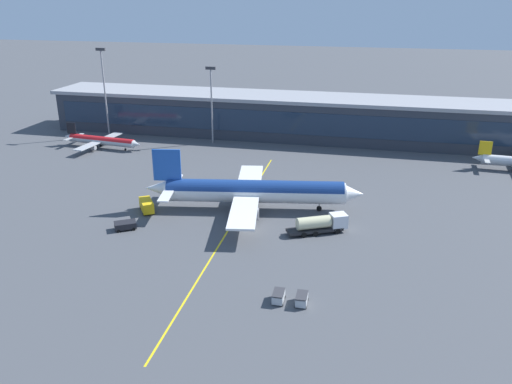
# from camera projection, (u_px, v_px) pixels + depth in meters

# --- Properties ---
(ground_plane) EXTENTS (700.00, 700.00, 0.00)m
(ground_plane) POSITION_uv_depth(u_px,v_px,m) (250.00, 230.00, 92.57)
(ground_plane) COLOR #47494F
(apron_lead_in_line) EXTENTS (1.83, 79.99, 0.01)m
(apron_lead_in_line) POSITION_uv_depth(u_px,v_px,m) (232.00, 224.00, 95.22)
(apron_lead_in_line) COLOR yellow
(apron_lead_in_line) RESTS_ON ground_plane
(terminal_building) EXTENTS (164.56, 17.88, 12.11)m
(terminal_building) POSITION_uv_depth(u_px,v_px,m) (323.00, 118.00, 149.43)
(terminal_building) COLOR #2D333D
(terminal_building) RESTS_ON ground_plane
(main_airliner) EXTENTS (42.64, 33.83, 12.03)m
(main_airliner) POSITION_uv_depth(u_px,v_px,m) (253.00, 191.00, 100.15)
(main_airliner) COLOR white
(main_airliner) RESTS_ON ground_plane
(fuel_tanker) EXTENTS (10.76, 7.11, 3.25)m
(fuel_tanker) POSITION_uv_depth(u_px,v_px,m) (321.00, 224.00, 91.09)
(fuel_tanker) COLOR #232326
(fuel_tanker) RESTS_ON ground_plane
(crew_van) EXTENTS (4.55, 5.31, 2.30)m
(crew_van) POSITION_uv_depth(u_px,v_px,m) (146.00, 205.00, 100.29)
(crew_van) COLOR yellow
(crew_van) RESTS_ON ground_plane
(pushback_tug) EXTENTS (4.44, 3.97, 1.40)m
(pushback_tug) POSITION_uv_depth(u_px,v_px,m) (125.00, 225.00, 92.70)
(pushback_tug) COLOR black
(pushback_tug) RESTS_ON ground_plane
(baggage_cart_0) EXTENTS (1.67, 2.68, 1.48)m
(baggage_cart_0) POSITION_uv_depth(u_px,v_px,m) (279.00, 296.00, 70.93)
(baggage_cart_0) COLOR #B2B7BC
(baggage_cart_0) RESTS_ON ground_plane
(baggage_cart_1) EXTENTS (1.67, 2.68, 1.48)m
(baggage_cart_1) POSITION_uv_depth(u_px,v_px,m) (302.00, 299.00, 70.32)
(baggage_cart_1) COLOR #B2B7BC
(baggage_cart_1) RESTS_ON ground_plane
(commuter_jet_far) EXTENTS (24.35, 19.39, 6.33)m
(commuter_jet_far) POSITION_uv_depth(u_px,v_px,m) (101.00, 140.00, 141.36)
(commuter_jet_far) COLOR #B2B7BC
(commuter_jet_far) RESTS_ON ground_plane
(apron_light_mast_0) EXTENTS (2.80, 0.50, 21.27)m
(apron_light_mast_0) POSITION_uv_depth(u_px,v_px,m) (211.00, 99.00, 142.53)
(apron_light_mast_0) COLOR gray
(apron_light_mast_0) RESTS_ON ground_plane
(apron_light_mast_1) EXTENTS (2.80, 0.50, 25.50)m
(apron_light_mast_1) POSITION_uv_depth(u_px,v_px,m) (104.00, 86.00, 148.56)
(apron_light_mast_1) COLOR gray
(apron_light_mast_1) RESTS_ON ground_plane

